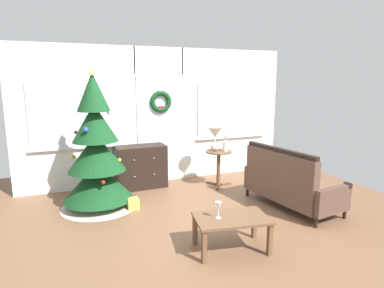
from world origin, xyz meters
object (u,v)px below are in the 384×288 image
Objects in this scene: coffee_table at (231,222)px; wine_glass at (218,206)px; side_table at (219,161)px; christmas_tree at (97,159)px; flower_vase at (225,145)px; gift_box at (133,204)px; table_lamp at (215,136)px; settee_sofa at (288,184)px; dresser_cabinet at (141,167)px.

wine_glass reaches higher than coffee_table.
side_table is 3.43× the size of wine_glass.
side_table is at bearing 6.03° from christmas_tree.
coffee_table is (-0.91, -2.16, -0.14)m from side_table.
flower_vase reaches higher than gift_box.
gift_box is at bearing 116.08° from coffee_table.
table_lamp is at bearing 18.74° from gift_box.
settee_sofa is at bearing -72.25° from flower_vase.
gift_box is at bearing -110.19° from dresser_cabinet.
side_table is at bearing 63.55° from wine_glass.
side_table is (1.35, -0.47, 0.09)m from dresser_cabinet.
side_table is 2.35m from coffee_table.
coffee_table reaches higher than gift_box.
side_table is at bearing 110.81° from settee_sofa.
christmas_tree is at bearing -175.73° from flower_vase.
christmas_tree is 0.88m from gift_box.
dresser_cabinet is 2.63m from wine_glass.
side_table is 2.39m from wine_glass.
flower_vase is at bearing -32.01° from table_lamp.
christmas_tree is 2.33× the size of dresser_cabinet.
side_table is at bearing 67.24° from coffee_table.
side_table is at bearing -33.69° from table_lamp.
flower_vase is 1.79× the size of wine_glass.
flower_vase is at bearing 64.41° from coffee_table.
christmas_tree is 2.22m from side_table.
wine_glass is (-1.16, -2.08, -0.24)m from flower_vase.
wine_glass reaches higher than gift_box.
dresser_cabinet reaches higher than side_table.
wine_glass is (1.12, -1.91, -0.23)m from christmas_tree.
christmas_tree is 2.15m from table_lamp.
gift_box is at bearing -31.45° from christmas_tree.
wine_glass is at bearing -83.75° from dresser_cabinet.
side_table reaches higher than coffee_table.
settee_sofa is 1.45m from side_table.
gift_box is (-2.22, 0.83, -0.29)m from settee_sofa.
dresser_cabinet is at bearing 39.83° from christmas_tree.
christmas_tree reaches higher than coffee_table.
coffee_table is 4.69× the size of wine_glass.
side_table is 0.73× the size of coffee_table.
coffee_table is at bearing -80.48° from dresser_cabinet.
christmas_tree is 2.36m from coffee_table.
side_table is 0.48m from table_lamp.
christmas_tree reaches higher than flower_vase.
settee_sofa is 4.65× the size of flower_vase.
coffee_table is (-1.42, -0.81, -0.04)m from settee_sofa.
settee_sofa reaches higher than side_table.
gift_box is (0.47, -0.29, -0.69)m from christmas_tree.
settee_sofa is (1.86, -1.82, -0.01)m from dresser_cabinet.
flower_vase is at bearing -30.96° from side_table.
gift_box is at bearing -165.74° from flower_vase.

